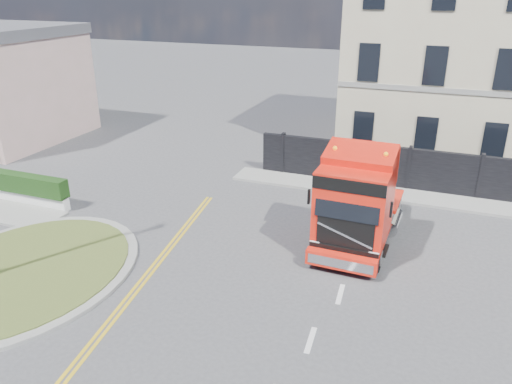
% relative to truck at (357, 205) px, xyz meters
% --- Properties ---
extents(ground, '(120.00, 120.00, 0.00)m').
position_rel_truck_xyz_m(ground, '(-2.77, -2.75, -1.67)').
color(ground, '#424244').
rests_on(ground, ground).
extents(traffic_island, '(6.80, 6.80, 0.17)m').
position_rel_truck_xyz_m(traffic_island, '(-9.77, -5.75, -1.59)').
color(traffic_island, gray).
rests_on(traffic_island, ground).
extents(hoarding_fence, '(18.80, 0.25, 2.00)m').
position_rel_truck_xyz_m(hoarding_fence, '(3.78, 6.25, -0.67)').
color(hoarding_fence, black).
rests_on(hoarding_fence, ground).
extents(georgian_building, '(12.30, 10.30, 12.80)m').
position_rel_truck_xyz_m(georgian_building, '(3.23, 13.75, 4.11)').
color(georgian_building, beige).
rests_on(georgian_building, ground).
extents(pavement_far, '(20.00, 1.60, 0.12)m').
position_rel_truck_xyz_m(pavement_far, '(3.23, 5.35, -1.61)').
color(pavement_far, gray).
rests_on(pavement_far, ground).
extents(truck, '(2.48, 6.27, 3.72)m').
position_rel_truck_xyz_m(truck, '(0.00, 0.00, 0.00)').
color(truck, black).
rests_on(truck, ground).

